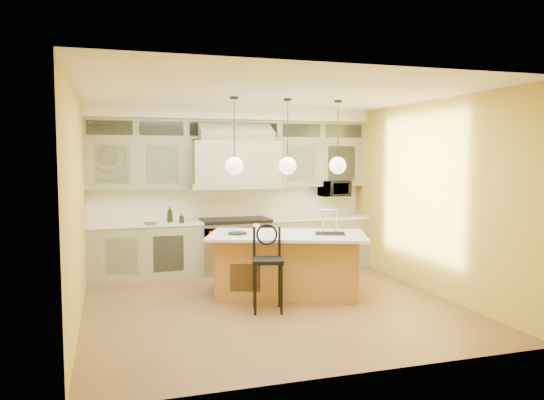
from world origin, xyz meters
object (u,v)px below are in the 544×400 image
object	(u,v)px
range	(235,245)
microwave	(334,189)
kitchen_island	(288,263)
counter_stool	(267,262)

from	to	relation	value
range	microwave	world-z (taller)	microwave
range	kitchen_island	bearing A→B (deg)	-76.61
range	counter_stool	size ratio (longest dim) A/B	1.04
counter_stool	range	bearing A→B (deg)	100.31
range	microwave	distance (m)	2.18
counter_stool	microwave	bearing A→B (deg)	63.82
kitchen_island	counter_stool	distance (m)	0.91
range	kitchen_island	size ratio (longest dim) A/B	0.47
kitchen_island	microwave	distance (m)	2.57
kitchen_island	microwave	world-z (taller)	microwave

